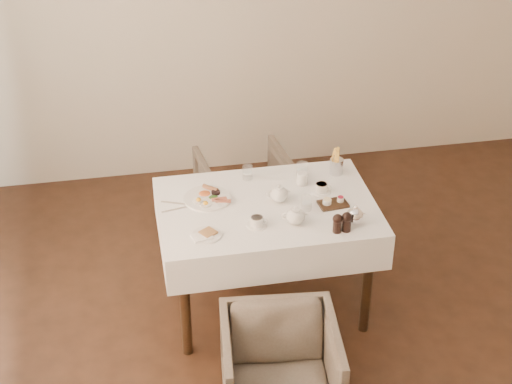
{
  "coord_description": "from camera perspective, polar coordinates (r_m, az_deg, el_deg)",
  "views": [
    {
      "loc": [
        -1.23,
        -3.07,
        3.27
      ],
      "look_at": [
        -0.51,
        0.76,
        0.82
      ],
      "focal_mm": 55.0,
      "sensor_mm": 36.0,
      "label": 1
    }
  ],
  "objects": [
    {
      "name": "glass_mid",
      "position": [
        4.56,
        3.71,
        -0.8
      ],
      "size": [
        0.07,
        0.07,
        0.09
      ],
      "primitive_type": "cylinder",
      "rotation": [
        0.0,
        0.0,
        -0.11
      ],
      "color": "silver",
      "rests_on": "table"
    },
    {
      "name": "fries_cup",
      "position": [
        4.91,
        5.89,
        2.16
      ],
      "size": [
        0.08,
        0.08,
        0.18
      ],
      "rotation": [
        0.0,
        0.0,
        0.16
      ],
      "color": "silver",
      "rests_on": "table"
    },
    {
      "name": "armchair_far",
      "position": [
        5.61,
        -0.76,
        0.0
      ],
      "size": [
        0.69,
        0.71,
        0.58
      ],
      "primitive_type": "imported",
      "rotation": [
        0.0,
        0.0,
        3.27
      ],
      "color": "brown",
      "rests_on": "ground"
    },
    {
      "name": "armchair_near",
      "position": [
        4.23,
        1.78,
        -12.81
      ],
      "size": [
        0.66,
        0.68,
        0.57
      ],
      "primitive_type": "imported",
      "rotation": [
        0.0,
        0.0,
        -0.1
      ],
      "color": "brown",
      "rests_on": "ground"
    },
    {
      "name": "cutlery_knife",
      "position": [
        4.59,
        -5.77,
        -1.24
      ],
      "size": [
        0.19,
        0.05,
        0.0
      ],
      "primitive_type": "cube",
      "rotation": [
        0.0,
        0.0,
        1.78
      ],
      "color": "silver",
      "rests_on": "table"
    },
    {
      "name": "condiment_board",
      "position": [
        4.63,
        5.61,
        -0.8
      ],
      "size": [
        0.18,
        0.13,
        0.04
      ],
      "rotation": [
        0.0,
        0.0,
        0.11
      ],
      "color": "black",
      "rests_on": "table"
    },
    {
      "name": "cutlery_fork",
      "position": [
        4.64,
        -5.75,
        -0.83
      ],
      "size": [
        0.19,
        0.09,
        0.0
      ],
      "primitive_type": "cube",
      "rotation": [
        0.0,
        0.0,
        1.19
      ],
      "color": "silver",
      "rests_on": "table"
    },
    {
      "name": "pepper_mill_right",
      "position": [
        4.39,
        6.62,
        -2.16
      ],
      "size": [
        0.07,
        0.07,
        0.12
      ],
      "primitive_type": null,
      "rotation": [
        0.0,
        0.0,
        0.18
      ],
      "color": "black",
      "rests_on": "table"
    },
    {
      "name": "glass_left",
      "position": [
        4.84,
        -0.62,
        1.44
      ],
      "size": [
        0.08,
        0.08,
        0.09
      ],
      "primitive_type": "cylinder",
      "rotation": [
        0.0,
        0.0,
        -0.39
      ],
      "color": "silver",
      "rests_on": "table"
    },
    {
      "name": "teacup_near",
      "position": [
        4.42,
        0.07,
        -2.19
      ],
      "size": [
        0.12,
        0.12,
        0.06
      ],
      "rotation": [
        0.0,
        0.0,
        -0.33
      ],
      "color": "white",
      "rests_on": "table"
    },
    {
      "name": "breakfast_plate",
      "position": [
        4.67,
        -3.54,
        -0.39
      ],
      "size": [
        0.29,
        0.29,
        0.04
      ],
      "rotation": [
        0.0,
        0.0,
        0.4
      ],
      "color": "white",
      "rests_on": "table"
    },
    {
      "name": "teapot_centre",
      "position": [
        4.61,
        1.69,
        -0.07
      ],
      "size": [
        0.15,
        0.12,
        0.12
      ],
      "primitive_type": null,
      "rotation": [
        0.0,
        0.0,
        -0.0
      ],
      "color": "white",
      "rests_on": "table"
    },
    {
      "name": "teacup_far",
      "position": [
        4.74,
        4.78,
        0.28
      ],
      "size": [
        0.12,
        0.12,
        0.06
      ],
      "rotation": [
        0.0,
        0.0,
        -0.41
      ],
      "color": "white",
      "rests_on": "table"
    },
    {
      "name": "glass_right",
      "position": [
        4.86,
        3.38,
        1.57
      ],
      "size": [
        0.08,
        0.08,
        0.1
      ],
      "primitive_type": "cylinder",
      "rotation": [
        0.0,
        0.0,
        0.09
      ],
      "color": "silver",
      "rests_on": "table"
    },
    {
      "name": "silver_pot",
      "position": [
        4.45,
        7.21,
        -1.65
      ],
      "size": [
        0.12,
        0.1,
        0.13
      ],
      "primitive_type": null,
      "rotation": [
        0.0,
        0.0,
        -0.05
      ],
      "color": "white",
      "rests_on": "table"
    },
    {
      "name": "teapot_front",
      "position": [
        4.42,
        2.89,
        -1.68
      ],
      "size": [
        0.16,
        0.13,
        0.12
      ],
      "primitive_type": null,
      "rotation": [
        0.0,
        0.0,
        -0.14
      ],
      "color": "white",
      "rests_on": "table"
    },
    {
      "name": "side_plate",
      "position": [
        4.35,
        -3.69,
        -3.15
      ],
      "size": [
        0.17,
        0.17,
        0.02
      ],
      "rotation": [
        0.0,
        0.0,
        0.38
      ],
      "color": "white",
      "rests_on": "table"
    },
    {
      "name": "table",
      "position": [
        4.67,
        0.79,
        -2.16
      ],
      "size": [
        1.28,
        0.88,
        0.75
      ],
      "color": "black",
      "rests_on": "ground"
    },
    {
      "name": "creamer",
      "position": [
        4.79,
        3.39,
        0.99
      ],
      "size": [
        0.08,
        0.08,
        0.08
      ],
      "primitive_type": "cylinder",
      "rotation": [
        0.0,
        0.0,
        -0.16
      ],
      "color": "white",
      "rests_on": "table"
    },
    {
      "name": "pepper_mill_left",
      "position": [
        4.37,
        5.94,
        -2.27
      ],
      "size": [
        0.07,
        0.07,
        0.12
      ],
      "primitive_type": null,
      "rotation": [
        0.0,
        0.0,
        0.17
      ],
      "color": "black",
      "rests_on": "table"
    }
  ]
}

